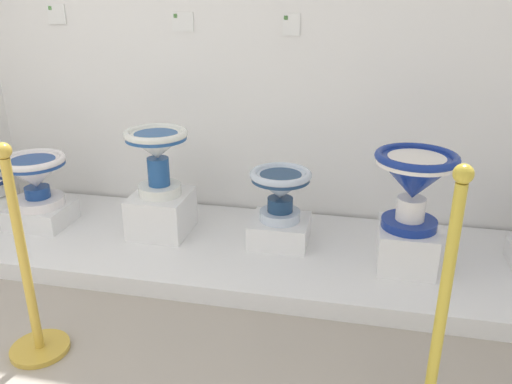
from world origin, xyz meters
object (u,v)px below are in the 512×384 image
(info_placard_first, at_px, (56,14))
(stanchion_post_near_left, at_px, (30,296))
(decorative_vase_companion, at_px, (1,209))
(plinth_block_leftmost, at_px, (162,213))
(antique_toilet_central_ornate, at_px, (280,187))
(plinth_block_central_ornate, at_px, (280,231))
(info_placard_second, at_px, (183,22))
(antique_toilet_tall_cobalt, at_px, (34,174))
(antique_toilet_leftmost, at_px, (157,150))
(plinth_block_slender_white, at_px, (406,246))
(info_placard_third, at_px, (291,24))
(plinth_block_tall_cobalt, at_px, (41,215))
(antique_toilet_slender_white, at_px, (414,178))
(stanchion_post_near_right, at_px, (437,345))

(info_placard_first, relative_size, stanchion_post_near_left, 0.13)
(decorative_vase_companion, bearing_deg, plinth_block_leftmost, -0.55)
(plinth_block_leftmost, relative_size, antique_toilet_central_ornate, 1.02)
(plinth_block_central_ornate, height_order, info_placard_second, info_placard_second)
(antique_toilet_tall_cobalt, relative_size, plinth_block_central_ornate, 1.18)
(antique_toilet_central_ornate, bearing_deg, stanchion_post_near_left, -129.61)
(plinth_block_leftmost, bearing_deg, decorative_vase_companion, 179.45)
(antique_toilet_leftmost, height_order, info_placard_first, info_placard_first)
(plinth_block_slender_white, distance_m, info_placard_first, 2.57)
(antique_toilet_leftmost, xyz_separation_m, info_placard_third, (0.69, 0.47, 0.67))
(plinth_block_tall_cobalt, distance_m, stanchion_post_near_left, 1.18)
(decorative_vase_companion, bearing_deg, info_placard_first, 56.71)
(plinth_block_central_ornate, distance_m, antique_toilet_central_ornate, 0.27)
(antique_toilet_tall_cobalt, bearing_deg, plinth_block_tall_cobalt, 75.96)
(antique_toilet_tall_cobalt, height_order, plinth_block_slender_white, antique_toilet_tall_cobalt)
(plinth_block_central_ornate, distance_m, antique_toilet_slender_white, 0.83)
(info_placard_second, distance_m, decorative_vase_companion, 1.69)
(info_placard_second, bearing_deg, plinth_block_leftmost, -92.75)
(info_placard_first, relative_size, decorative_vase_companion, 0.36)
(plinth_block_tall_cobalt, relative_size, stanchion_post_near_right, 0.36)
(plinth_block_tall_cobalt, bearing_deg, antique_toilet_leftmost, 3.89)
(info_placard_third, distance_m, stanchion_post_near_right, 1.98)
(info_placard_third, bearing_deg, info_placard_first, 180.00)
(antique_toilet_slender_white, relative_size, info_placard_first, 3.38)
(antique_toilet_slender_white, distance_m, stanchion_post_near_left, 1.86)
(antique_toilet_leftmost, bearing_deg, antique_toilet_central_ornate, 1.32)
(plinth_block_leftmost, distance_m, antique_toilet_leftmost, 0.40)
(plinth_block_leftmost, distance_m, decorative_vase_companion, 1.13)
(decorative_vase_companion, bearing_deg, plinth_block_slender_white, -2.74)
(plinth_block_leftmost, distance_m, info_placard_second, 1.17)
(antique_toilet_slender_white, bearing_deg, stanchion_post_near_left, -149.37)
(plinth_block_slender_white, distance_m, stanchion_post_near_right, 0.98)
(antique_toilet_leftmost, height_order, stanchion_post_near_right, stanchion_post_near_right)
(info_placard_third, relative_size, stanchion_post_near_right, 0.13)
(antique_toilet_slender_white, bearing_deg, plinth_block_central_ornate, 169.69)
(plinth_block_leftmost, relative_size, decorative_vase_companion, 1.04)
(plinth_block_leftmost, relative_size, info_placard_third, 2.87)
(plinth_block_central_ornate, distance_m, decorative_vase_companion, 1.84)
(antique_toilet_central_ornate, xyz_separation_m, antique_toilet_slender_white, (0.70, -0.13, 0.15))
(info_placard_first, height_order, decorative_vase_companion, info_placard_first)
(info_placard_third, distance_m, stanchion_post_near_left, 2.00)
(antique_toilet_tall_cobalt, relative_size, antique_toilet_slender_white, 0.95)
(plinth_block_leftmost, bearing_deg, antique_toilet_slender_white, -4.47)
(stanchion_post_near_left, bearing_deg, antique_toilet_leftmost, 81.25)
(plinth_block_central_ornate, bearing_deg, plinth_block_tall_cobalt, -177.34)
(stanchion_post_near_left, bearing_deg, info_placard_first, 113.57)
(plinth_block_tall_cobalt, relative_size, plinth_block_leftmost, 0.99)
(info_placard_first, bearing_deg, info_placard_second, 0.00)
(plinth_block_slender_white, relative_size, info_placard_second, 2.51)
(info_placard_first, distance_m, decorative_vase_companion, 1.31)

